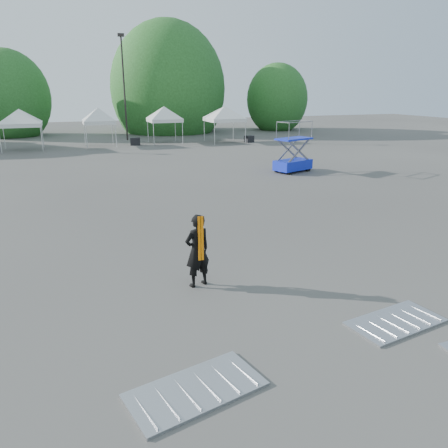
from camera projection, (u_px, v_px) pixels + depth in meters
name	position (u px, v px, depth m)	size (l,w,h in m)	color
ground	(185.00, 252.00, 13.74)	(120.00, 120.00, 0.00)	#474442
light_pole_east	(124.00, 82.00, 41.71)	(0.60, 0.25, 9.80)	black
tree_mid_w	(7.00, 98.00, 45.67)	(4.16, 4.16, 6.33)	#382314
tree_mid_e	(168.00, 89.00, 50.17)	(5.12, 5.12, 7.79)	#382314
tree_far_e	(277.00, 99.00, 53.09)	(3.84, 3.84, 5.84)	#382314
tent_d	(19.00, 112.00, 35.40)	(4.57, 4.57, 3.88)	silver
tent_e	(98.00, 111.00, 37.87)	(3.75, 3.75, 3.88)	silver
tent_f	(164.00, 109.00, 40.24)	(4.09, 4.09, 3.88)	silver
tent_g	(224.00, 109.00, 40.86)	(4.58, 4.58, 3.88)	silver
man	(197.00, 251.00, 11.15)	(0.80, 0.63, 1.93)	black
scissor_lift	(294.00, 147.00, 26.44)	(2.62, 1.90, 3.05)	#0D2AAD
barrier_left	(196.00, 389.00, 7.43)	(2.50, 1.63, 0.07)	#A5A7AD
barrier_mid	(396.00, 322.00, 9.59)	(2.28, 1.38, 0.07)	#A5A7AD
crate_mid	(135.00, 141.00, 39.32)	(0.86, 0.67, 0.67)	black
crate_east	(249.00, 139.00, 41.42)	(0.79, 0.62, 0.62)	black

